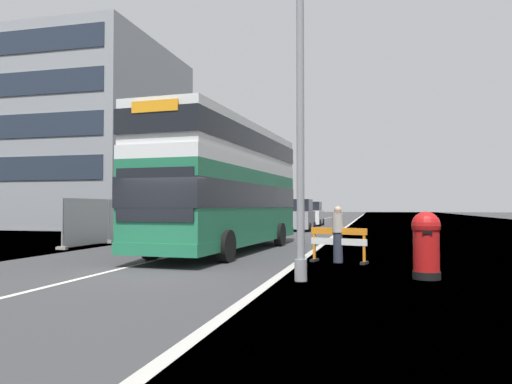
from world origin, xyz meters
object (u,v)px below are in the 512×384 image
at_px(lamppost_foreground, 300,101).
at_px(car_receding_mid, 311,215).
at_px(roadworks_barrier, 339,241).
at_px(double_decker_bus, 227,185).
at_px(car_oncoming_near, 299,216).
at_px(red_pillar_postbox, 426,242).
at_px(pedestrian_at_kerb, 338,234).

relative_size(lamppost_foreground, car_receding_mid, 2.29).
bearing_deg(roadworks_barrier, double_decker_bus, 148.59).
xyz_separation_m(lamppost_foreground, car_oncoming_near, (-3.54, 22.67, -3.14)).
bearing_deg(red_pillar_postbox, car_receding_mid, 102.22).
relative_size(double_decker_bus, car_receding_mid, 2.92).
distance_m(red_pillar_postbox, roadworks_barrier, 3.61).
distance_m(red_pillar_postbox, car_receding_mid, 31.25).
distance_m(roadworks_barrier, car_receding_mid, 28.07).
bearing_deg(car_receding_mid, red_pillar_postbox, -77.78).
height_order(double_decker_bus, roadworks_barrier, double_decker_bus).
bearing_deg(lamppost_foreground, roadworks_barrier, 81.35).
bearing_deg(pedestrian_at_kerb, lamppost_foreground, -98.27).
xyz_separation_m(red_pillar_postbox, car_receding_mid, (-6.61, 30.54, 0.12)).
relative_size(red_pillar_postbox, car_oncoming_near, 0.40).
bearing_deg(roadworks_barrier, car_oncoming_near, 102.36).
xyz_separation_m(lamppost_foreground, roadworks_barrier, (0.59, 3.85, -3.50)).
height_order(red_pillar_postbox, pedestrian_at_kerb, pedestrian_at_kerb).
bearing_deg(red_pillar_postbox, roadworks_barrier, 128.71).
xyz_separation_m(double_decker_bus, lamppost_foreground, (3.82, -6.53, 1.63)).
height_order(lamppost_foreground, car_oncoming_near, lamppost_foreground).
bearing_deg(car_oncoming_near, pedestrian_at_kerb, -77.68).
height_order(roadworks_barrier, car_oncoming_near, car_oncoming_near).
height_order(double_decker_bus, pedestrian_at_kerb, double_decker_bus).
bearing_deg(lamppost_foreground, car_oncoming_near, 98.88).
xyz_separation_m(car_receding_mid, pedestrian_at_kerb, (4.34, -27.70, -0.13)).
height_order(car_receding_mid, pedestrian_at_kerb, car_receding_mid).
bearing_deg(pedestrian_at_kerb, car_oncoming_near, 102.32).
relative_size(red_pillar_postbox, roadworks_barrier, 0.90).
bearing_deg(pedestrian_at_kerb, red_pillar_postbox, -51.31).
xyz_separation_m(lamppost_foreground, red_pillar_postbox, (2.84, 1.04, -3.29)).
xyz_separation_m(red_pillar_postbox, car_oncoming_near, (-6.38, 21.64, 0.16)).
bearing_deg(red_pillar_postbox, car_oncoming_near, 106.42).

